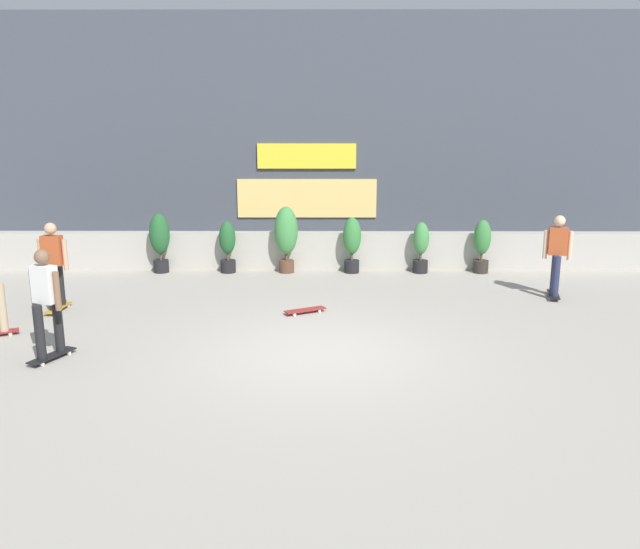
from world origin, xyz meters
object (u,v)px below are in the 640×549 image
(potted_plant_0, at_px, (160,239))
(skater_mid_plaza, at_px, (54,263))
(potted_plant_1, at_px, (228,245))
(potted_plant_3, at_px, (352,242))
(potted_plant_2, at_px, (286,234))
(potted_plant_4, at_px, (421,246))
(potted_plant_5, at_px, (482,244))
(skater_foreground, at_px, (46,300))
(skateboard_near_camera, at_px, (305,310))
(skater_by_wall_right, at_px, (557,252))

(potted_plant_0, relative_size, skater_mid_plaza, 0.84)
(potted_plant_1, xyz_separation_m, skater_mid_plaza, (-2.77, -3.28, 0.27))
(potted_plant_3, bearing_deg, potted_plant_1, 180.00)
(potted_plant_2, distance_m, skater_mid_plaza, 5.31)
(potted_plant_2, height_order, potted_plant_4, potted_plant_2)
(potted_plant_5, height_order, skater_foreground, skater_foreground)
(potted_plant_1, bearing_deg, skateboard_near_camera, -60.29)
(skater_foreground, bearing_deg, skater_by_wall_right, 22.27)
(potted_plant_1, bearing_deg, skater_by_wall_right, -17.79)
(skater_mid_plaza, bearing_deg, skateboard_near_camera, -1.55)
(potted_plant_1, relative_size, skateboard_near_camera, 1.55)
(potted_plant_1, relative_size, potted_plant_2, 0.78)
(potted_plant_3, xyz_separation_m, potted_plant_4, (1.64, 0.00, -0.10))
(potted_plant_1, distance_m, potted_plant_4, 4.61)
(potted_plant_5, bearing_deg, potted_plant_2, -180.00)
(potted_plant_3, xyz_separation_m, skater_by_wall_right, (4.05, -2.25, 0.19))
(potted_plant_3, xyz_separation_m, skater_mid_plaza, (-5.73, -3.28, 0.19))
(potted_plant_1, relative_size, skater_foreground, 0.73)
(potted_plant_2, relative_size, potted_plant_5, 1.24)
(skater_by_wall_right, distance_m, skateboard_near_camera, 5.28)
(potted_plant_0, relative_size, potted_plant_1, 1.15)
(potted_plant_0, bearing_deg, potted_plant_2, 0.00)
(skater_by_wall_right, bearing_deg, potted_plant_5, 113.05)
(potted_plant_0, xyz_separation_m, skater_foreground, (-0.20, -5.87, 0.12))
(skater_mid_plaza, bearing_deg, potted_plant_4, 23.99)
(potted_plant_1, xyz_separation_m, potted_plant_5, (6.06, 0.00, 0.03))
(potted_plant_2, xyz_separation_m, potted_plant_5, (4.66, 0.00, -0.23))
(skateboard_near_camera, bearing_deg, potted_plant_2, 99.08)
(potted_plant_2, relative_size, skater_mid_plaza, 0.94)
(potted_plant_0, bearing_deg, potted_plant_1, 0.00)
(potted_plant_4, height_order, skater_foreground, skater_foreground)
(potted_plant_5, bearing_deg, skater_mid_plaza, -159.60)
(potted_plant_2, xyz_separation_m, potted_plant_3, (1.56, 0.00, -0.18))
(skater_by_wall_right, bearing_deg, potted_plant_3, 150.94)
(potted_plant_4, height_order, skater_by_wall_right, skater_by_wall_right)
(potted_plant_5, bearing_deg, skater_foreground, -143.29)
(skater_mid_plaza, bearing_deg, potted_plant_5, 20.40)
(skateboard_near_camera, bearing_deg, skater_foreground, -146.83)
(potted_plant_5, distance_m, skater_by_wall_right, 2.46)
(skater_foreground, xyz_separation_m, skateboard_near_camera, (3.76, 2.46, -0.88))
(potted_plant_1, height_order, skater_foreground, skater_foreground)
(potted_plant_0, xyz_separation_m, potted_plant_1, (1.61, 0.00, -0.14))
(potted_plant_4, xyz_separation_m, skateboard_near_camera, (-2.66, -3.41, -0.59))
(potted_plant_0, distance_m, skater_foreground, 5.87)
(potted_plant_5, height_order, skater_by_wall_right, skater_by_wall_right)
(potted_plant_5, distance_m, skater_mid_plaza, 9.42)
(potted_plant_1, height_order, skateboard_near_camera, potted_plant_1)
(skater_by_wall_right, relative_size, skater_foreground, 1.00)
(potted_plant_2, distance_m, skater_by_wall_right, 6.05)
(potted_plant_2, bearing_deg, potted_plant_3, 0.00)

